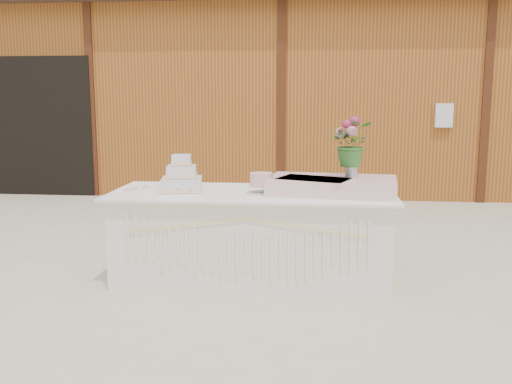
# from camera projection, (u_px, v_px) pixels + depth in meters

# --- Properties ---
(ground) EXTENTS (80.00, 80.00, 0.00)m
(ground) POSITION_uv_depth(u_px,v_px,m) (252.00, 279.00, 4.97)
(ground) COLOR beige
(ground) RESTS_ON ground
(barn) EXTENTS (12.60, 4.60, 3.30)m
(barn) POSITION_uv_depth(u_px,v_px,m) (288.00, 91.00, 10.58)
(barn) COLOR #9F5821
(barn) RESTS_ON ground
(cake_table) EXTENTS (2.40, 1.00, 0.77)m
(cake_table) POSITION_uv_depth(u_px,v_px,m) (252.00, 236.00, 4.90)
(cake_table) COLOR white
(cake_table) RESTS_ON ground
(wedding_cake) EXTENTS (0.40, 0.40, 0.31)m
(wedding_cake) POSITION_uv_depth(u_px,v_px,m) (182.00, 179.00, 4.88)
(wedding_cake) COLOR silver
(wedding_cake) RESTS_ON cake_table
(pink_cake_stand) EXTENTS (0.24, 0.24, 0.17)m
(pink_cake_stand) POSITION_uv_depth(u_px,v_px,m) (261.00, 182.00, 4.75)
(pink_cake_stand) COLOR white
(pink_cake_stand) RESTS_ON cake_table
(satin_runner) EXTENTS (1.11, 0.72, 0.13)m
(satin_runner) POSITION_uv_depth(u_px,v_px,m) (332.00, 186.00, 4.77)
(satin_runner) COLOR beige
(satin_runner) RESTS_ON cake_table
(flower_vase) EXTENTS (0.10, 0.10, 0.14)m
(flower_vase) POSITION_uv_depth(u_px,v_px,m) (351.00, 169.00, 4.77)
(flower_vase) COLOR #B5B6BA
(flower_vase) RESTS_ON satin_runner
(bouquet) EXTENTS (0.36, 0.32, 0.38)m
(bouquet) POSITION_uv_depth(u_px,v_px,m) (352.00, 138.00, 4.73)
(bouquet) COLOR #336A2A
(bouquet) RESTS_ON flower_vase
(loose_flowers) EXTENTS (0.20, 0.37, 0.02)m
(loose_flowers) POSITION_uv_depth(u_px,v_px,m) (139.00, 187.00, 5.04)
(loose_flowers) COLOR pink
(loose_flowers) RESTS_ON cake_table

